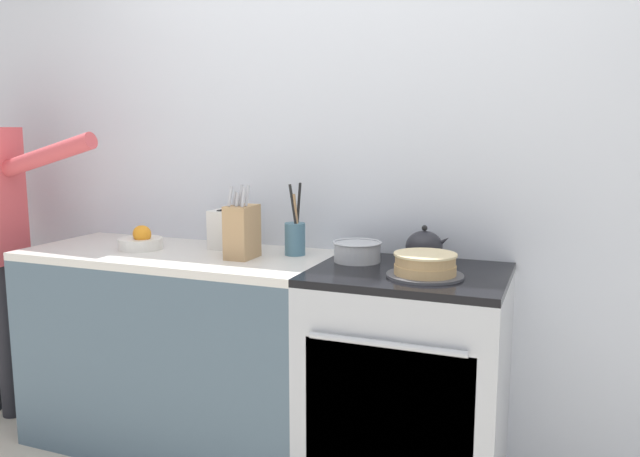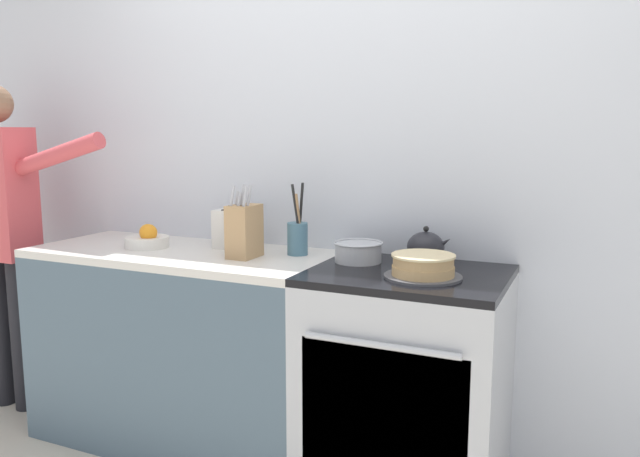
# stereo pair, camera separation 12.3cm
# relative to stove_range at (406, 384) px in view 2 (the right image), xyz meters

# --- Properties ---
(wall_back) EXTENTS (8.00, 0.04, 2.60)m
(wall_back) POSITION_rel_stove_range_xyz_m (-0.35, 0.33, 0.84)
(wall_back) COLOR silver
(wall_back) RESTS_ON ground_plane
(counter_cabinet) EXTENTS (1.40, 0.62, 0.92)m
(counter_cabinet) POSITION_rel_stove_range_xyz_m (-1.08, 0.00, -0.00)
(counter_cabinet) COLOR #4C6070
(counter_cabinet) RESTS_ON ground_plane
(stove_range) EXTENTS (0.75, 0.65, 0.92)m
(stove_range) POSITION_rel_stove_range_xyz_m (0.00, 0.00, 0.00)
(stove_range) COLOR #B7BABF
(stove_range) RESTS_ON ground_plane
(layer_cake) EXTENTS (0.29, 0.29, 0.09)m
(layer_cake) POSITION_rel_stove_range_xyz_m (0.08, -0.08, 0.50)
(layer_cake) COLOR #4C4C51
(layer_cake) RESTS_ON stove_range
(tea_kettle) EXTENTS (0.19, 0.15, 0.15)m
(tea_kettle) POSITION_rel_stove_range_xyz_m (0.02, 0.19, 0.52)
(tea_kettle) COLOR #232328
(tea_kettle) RESTS_ON stove_range
(mixing_bowl) EXTENTS (0.21, 0.21, 0.08)m
(mixing_bowl) POSITION_rel_stove_range_xyz_m (-0.24, 0.10, 0.50)
(mixing_bowl) COLOR #B7BABF
(mixing_bowl) RESTS_ON stove_range
(knife_block) EXTENTS (0.10, 0.15, 0.32)m
(knife_block) POSITION_rel_stove_range_xyz_m (-0.72, -0.02, 0.57)
(knife_block) COLOR tan
(knife_block) RESTS_ON counter_cabinet
(utensil_crock) EXTENTS (0.09, 0.09, 0.32)m
(utensil_crock) POSITION_rel_stove_range_xyz_m (-0.54, 0.13, 0.54)
(utensil_crock) COLOR #477084
(utensil_crock) RESTS_ON counter_cabinet
(fruit_bowl) EXTENTS (0.20, 0.20, 0.11)m
(fruit_bowl) POSITION_rel_stove_range_xyz_m (-1.26, -0.01, 0.50)
(fruit_bowl) COLOR silver
(fruit_bowl) RESTS_ON counter_cabinet
(toaster) EXTENTS (0.20, 0.13, 0.18)m
(toaster) POSITION_rel_stove_range_xyz_m (-0.87, 0.15, 0.55)
(toaster) COLOR silver
(toaster) RESTS_ON counter_cabinet
(person_baker) EXTENTS (0.94, 0.20, 1.68)m
(person_baker) POSITION_rel_stove_range_xyz_m (-2.12, -0.08, 0.55)
(person_baker) COLOR black
(person_baker) RESTS_ON ground_plane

